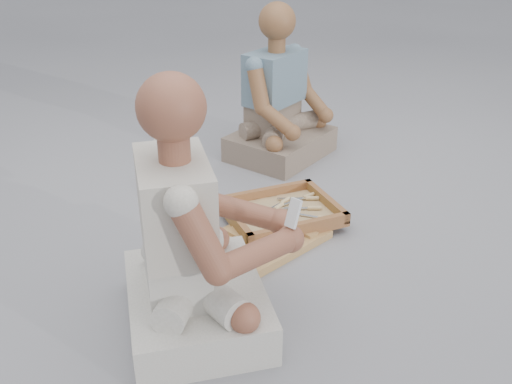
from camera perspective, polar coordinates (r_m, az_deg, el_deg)
ground at (r=2.72m, az=2.76°, el=-5.84°), size 60.00×60.00×0.00m
carved_panel at (r=2.75m, az=0.54°, el=-4.89°), size 0.64×0.47×0.04m
tool_tray at (r=2.90m, az=2.58°, el=-2.09°), size 0.63×0.54×0.07m
chisel_0 at (r=3.02m, az=5.23°, el=-0.62°), size 0.19×0.14×0.02m
chisel_1 at (r=2.99m, az=2.65°, el=-1.04°), size 0.22×0.07×0.02m
chisel_2 at (r=2.93m, az=5.44°, el=-1.61°), size 0.19×0.14×0.02m
chisel_3 at (r=2.84m, az=2.96°, el=-2.48°), size 0.20×0.13×0.02m
chisel_4 at (r=2.85m, az=6.48°, el=-2.58°), size 0.14×0.19×0.02m
chisel_5 at (r=2.90m, az=2.05°, el=-1.61°), size 0.21×0.09×0.02m
chisel_6 at (r=3.04m, az=4.99°, el=-0.49°), size 0.22×0.02×0.02m
chisel_7 at (r=2.83m, az=2.28°, el=-2.81°), size 0.18×0.16×0.02m
wood_chip_0 at (r=2.67m, az=3.71°, el=-6.40°), size 0.02×0.02×0.00m
wood_chip_1 at (r=2.82m, az=3.55°, el=-4.43°), size 0.02×0.02×0.00m
wood_chip_2 at (r=2.72m, az=4.18°, el=-5.76°), size 0.02×0.02×0.00m
wood_chip_3 at (r=3.09m, az=1.35°, el=-1.43°), size 0.02×0.02×0.00m
wood_chip_4 at (r=2.96m, az=1.33°, el=-2.72°), size 0.02×0.02×0.00m
wood_chip_5 at (r=3.19m, az=-0.46°, el=-0.40°), size 0.02×0.02×0.00m
wood_chip_6 at (r=3.09m, az=1.96°, el=-1.45°), size 0.02×0.02×0.00m
wood_chip_7 at (r=3.15m, az=5.29°, el=-0.98°), size 0.02×0.02×0.00m
wood_chip_8 at (r=3.03m, az=9.03°, el=-2.43°), size 0.02×0.02×0.00m
wood_chip_9 at (r=3.06m, az=0.45°, el=-1.68°), size 0.02×0.02×0.00m
wood_chip_10 at (r=2.86m, az=-1.01°, el=-3.88°), size 0.02×0.02×0.00m
craftsman at (r=2.11m, az=-6.44°, el=-5.58°), size 0.76×0.78×1.00m
companion at (r=3.62m, az=2.36°, el=8.40°), size 0.73×0.65×0.96m
mobile_phone at (r=2.06m, az=3.76°, el=-2.11°), size 0.06×0.05×0.11m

